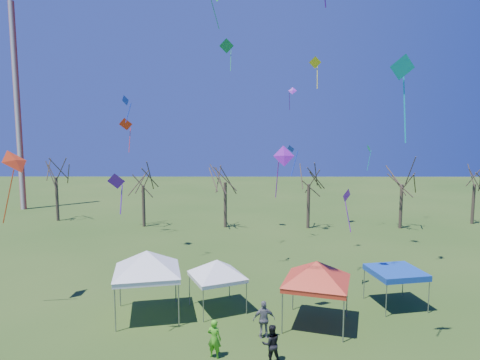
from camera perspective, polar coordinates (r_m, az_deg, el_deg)
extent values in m
plane|color=#2B4B18|center=(21.05, 2.16, -21.72)|extent=(140.00, 140.00, 0.00)
cylinder|color=silver|center=(59.21, -27.54, 8.51)|extent=(0.70, 0.70, 25.00)
cylinder|color=#3D2D21|center=(50.69, -23.21, -2.35)|extent=(0.32, 0.32, 4.78)
cylinder|color=#3D2D21|center=(44.99, -12.72, -3.40)|extent=(0.32, 0.32, 4.28)
cylinder|color=#3D2D21|center=(43.57, -1.97, -3.32)|extent=(0.32, 0.32, 4.64)
cylinder|color=#3D2D21|center=(43.73, 9.10, -3.47)|extent=(0.32, 0.32, 4.49)
cylinder|color=#3D2D21|center=(46.05, 20.67, -3.32)|extent=(0.32, 0.32, 4.47)
cylinder|color=#3D2D21|center=(51.37, 28.65, -2.83)|extent=(0.32, 0.32, 4.23)
cylinder|color=gray|center=(22.99, -16.32, -16.33)|extent=(0.07, 0.07, 2.24)
cylinder|color=gray|center=(25.89, -15.72, -13.61)|extent=(0.07, 0.07, 2.24)
cylinder|color=gray|center=(22.92, -8.17, -16.19)|extent=(0.07, 0.07, 2.24)
cylinder|color=gray|center=(25.82, -8.58, -13.47)|extent=(0.07, 0.07, 2.24)
cube|color=white|center=(23.91, -12.28, -12.06)|extent=(3.96, 3.96, 0.27)
pyramid|color=white|center=(23.54, -12.36, -9.18)|extent=(4.65, 4.65, 1.12)
cylinder|color=gray|center=(23.27, -4.91, -16.40)|extent=(0.05, 0.05, 1.76)
cylinder|color=gray|center=(25.45, -6.75, -14.32)|extent=(0.05, 0.05, 1.76)
cylinder|color=gray|center=(24.10, 0.87, -15.52)|extent=(0.05, 0.05, 1.76)
cylinder|color=gray|center=(26.22, -1.42, -13.62)|extent=(0.05, 0.05, 1.76)
cube|color=white|center=(24.38, -3.07, -12.78)|extent=(3.49, 3.49, 0.21)
pyramid|color=white|center=(24.06, -3.09, -10.56)|extent=(3.42, 3.42, 0.88)
cylinder|color=gray|center=(22.09, 5.65, -17.27)|extent=(0.06, 0.06, 2.09)
cylinder|color=gray|center=(24.74, 7.06, -14.55)|extent=(0.06, 0.06, 2.09)
cylinder|color=gray|center=(21.76, 13.63, -17.83)|extent=(0.06, 0.06, 2.09)
cylinder|color=gray|center=(24.45, 14.08, -14.99)|extent=(0.06, 0.06, 2.09)
cube|color=red|center=(22.77, 10.17, -13.39)|extent=(3.92, 3.92, 0.25)
pyramid|color=red|center=(22.39, 10.23, -10.58)|extent=(4.25, 4.25, 1.05)
cylinder|color=gray|center=(25.02, 18.92, -14.99)|extent=(0.05, 0.05, 1.81)
cylinder|color=gray|center=(27.09, 16.21, -13.17)|extent=(0.05, 0.05, 1.81)
cylinder|color=gray|center=(26.31, 23.86, -14.12)|extent=(0.05, 0.05, 1.81)
cylinder|color=gray|center=(28.28, 20.90, -12.48)|extent=(0.05, 0.05, 1.81)
cube|color=#0F3C9E|center=(26.31, 20.07, -11.59)|extent=(3.18, 3.18, 0.22)
cube|color=#0F3C9E|center=(26.26, 20.08, -11.26)|extent=(3.18, 3.18, 0.11)
imported|color=black|center=(19.79, 4.18, -20.94)|extent=(0.92, 0.77, 1.69)
imported|color=slate|center=(21.71, 3.23, -18.06)|extent=(1.12, 0.57, 1.84)
imported|color=#49B91D|center=(20.13, -3.44, -20.35)|extent=(0.74, 0.61, 1.74)
cone|color=#1534E3|center=(38.29, 6.82, 4.19)|extent=(0.90, 0.91, 0.70)
cube|color=#1534E3|center=(38.10, 7.27, 2.21)|extent=(0.67, 0.62, 2.22)
cone|color=#0DC5A8|center=(44.81, 16.82, 4.09)|extent=(0.39, 0.85, 0.81)
cube|color=#0DC5A8|center=(44.72, 16.83, 2.51)|extent=(0.37, 0.05, 2.04)
cone|color=purple|center=(39.54, 7.01, 11.75)|extent=(0.86, 0.62, 0.69)
cube|color=purple|center=(39.50, 6.61, 10.36)|extent=(0.16, 0.55, 1.55)
cone|color=#1333CE|center=(40.11, -14.99, 10.23)|extent=(0.99, 0.88, 0.93)
cube|color=#1333CE|center=(39.80, -14.65, 8.67)|extent=(0.46, 0.58, 1.76)
cone|color=purple|center=(21.89, 5.88, 3.23)|extent=(1.14, 0.52, 1.08)
cube|color=purple|center=(21.94, 4.96, 0.01)|extent=(0.11, 0.73, 1.93)
cone|color=yellow|center=(27.59, 9.98, 15.20)|extent=(0.78, 0.33, 0.75)
cube|color=yellow|center=(27.49, 10.25, 13.33)|extent=(0.07, 0.34, 1.43)
cone|color=#5918AD|center=(20.05, -16.17, -0.10)|extent=(0.85, 0.45, 0.78)
cube|color=#5918AD|center=(20.11, -15.55, -2.51)|extent=(0.06, 0.44, 1.30)
cone|color=#16943F|center=(34.39, -1.81, 17.45)|extent=(1.14, 0.38, 1.12)
cube|color=#16943F|center=(34.18, -1.25, 15.63)|extent=(0.06, 0.68, 1.68)
cube|color=green|center=(40.80, -3.34, 21.18)|extent=(0.72, 0.67, 2.38)
cone|color=red|center=(26.42, -27.81, 2.29)|extent=(1.63, 1.88, 1.29)
cube|color=red|center=(26.27, -28.49, -1.95)|extent=(1.06, 0.47, 3.03)
cone|color=purple|center=(27.01, 13.98, -1.98)|extent=(0.83, 0.85, 0.89)
cube|color=purple|center=(27.44, 14.16, -4.55)|extent=(0.42, 0.40, 2.12)
cone|color=red|center=(40.82, -14.99, 7.24)|extent=(1.33, 0.79, 1.18)
cube|color=red|center=(40.73, -14.49, 5.21)|extent=(0.09, 0.69, 2.27)
cone|color=#0DB1C4|center=(19.16, 20.78, 13.93)|extent=(1.18, 0.72, 1.04)
cube|color=#0DB1C4|center=(19.11, 21.09, 8.86)|extent=(0.11, 0.44, 2.82)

